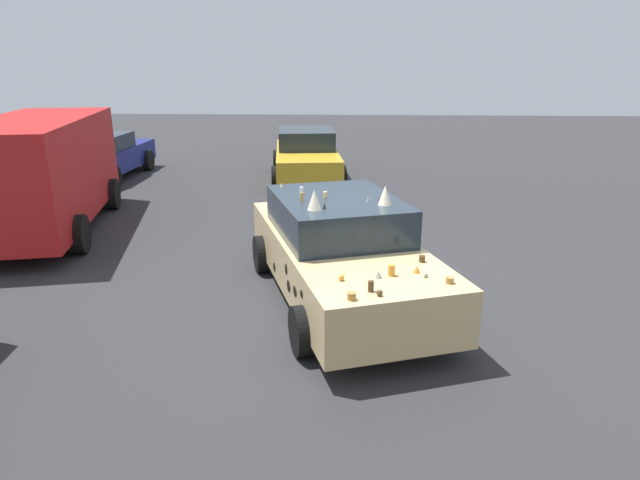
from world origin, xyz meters
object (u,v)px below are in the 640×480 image
object	(u,v)px
art_car_decorated	(340,250)
parked_van_behind_left	(40,170)
parked_sedan_row_back_far	(101,156)
parked_sedan_behind_right	(306,155)

from	to	relation	value
art_car_decorated	parked_van_behind_left	distance (m)	6.81
art_car_decorated	parked_sedan_row_back_far	distance (m)	10.98
art_car_decorated	parked_van_behind_left	size ratio (longest dim) A/B	0.86
art_car_decorated	parked_sedan_row_back_far	size ratio (longest dim) A/B	1.07
parked_van_behind_left	parked_sedan_row_back_far	bearing A→B (deg)	179.46
art_car_decorated	parked_sedan_behind_right	xyz separation A→B (m)	(8.63, 1.12, -0.01)
art_car_decorated	parked_van_behind_left	bearing A→B (deg)	-135.31
parked_van_behind_left	parked_sedan_behind_right	xyz separation A→B (m)	(5.55, -4.92, -0.55)
parked_van_behind_left	parked_sedan_row_back_far	xyz separation A→B (m)	(5.23, 1.13, -0.59)
parked_van_behind_left	parked_sedan_behind_right	distance (m)	7.44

